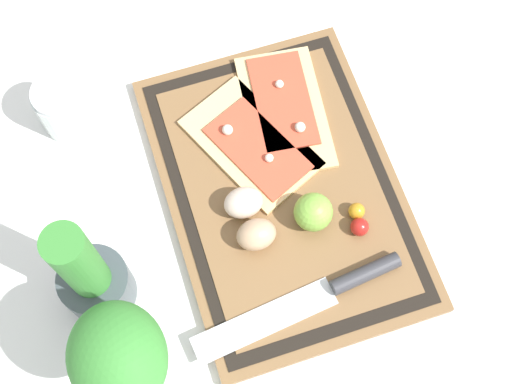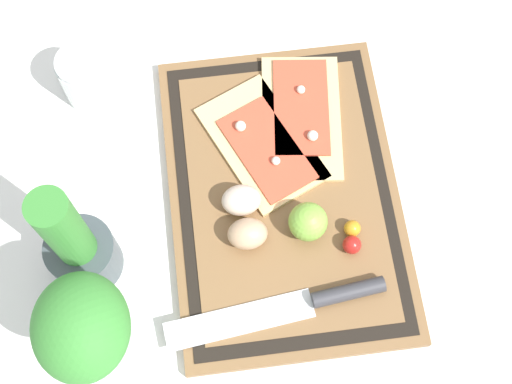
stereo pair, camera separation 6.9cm
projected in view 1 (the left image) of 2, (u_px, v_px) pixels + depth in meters
The scene contains 13 objects.
ground_plane at pixel (283, 193), 1.04m from camera, with size 6.00×6.00×0.00m, color white.
cutting_board at pixel (283, 191), 1.04m from camera, with size 0.48×0.33×0.02m.
pizza_slice_near at pixel (285, 109), 1.07m from camera, with size 0.22×0.14×0.02m.
pizza_slice_far at pixel (252, 144), 1.05m from camera, with size 0.23×0.19×0.02m.
knife at pixel (332, 289), 0.96m from camera, with size 0.07×0.30×0.02m.
egg_brown at pixel (256, 234), 0.98m from camera, with size 0.04×0.06×0.04m, color tan.
egg_pink at pixel (244, 203), 0.99m from camera, with size 0.04×0.06×0.04m, color beige.
lime at pixel (313, 212), 0.98m from camera, with size 0.05×0.05×0.05m, color #7FB742.
cherry_tomato_red at pixel (360, 227), 0.99m from camera, with size 0.03×0.03×0.03m, color red.
cherry_tomato_yellow at pixel (357, 211), 1.00m from camera, with size 0.02×0.02×0.02m, color orange.
herb_pot at pixel (91, 278), 0.91m from camera, with size 0.09×0.09×0.23m.
sauce_jar at pixel (64, 110), 1.05m from camera, with size 0.07×0.07×0.09m.
herb_glass at pixel (123, 362), 0.83m from camera, with size 0.13×0.11×0.22m.
Camera 1 is at (-0.35, 0.16, 0.97)m, focal length 50.00 mm.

